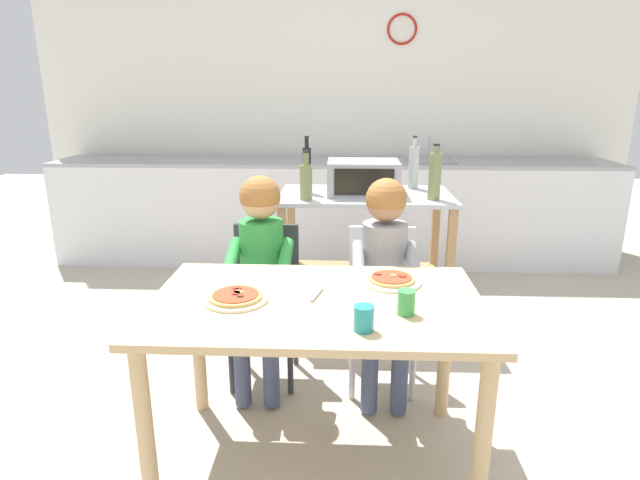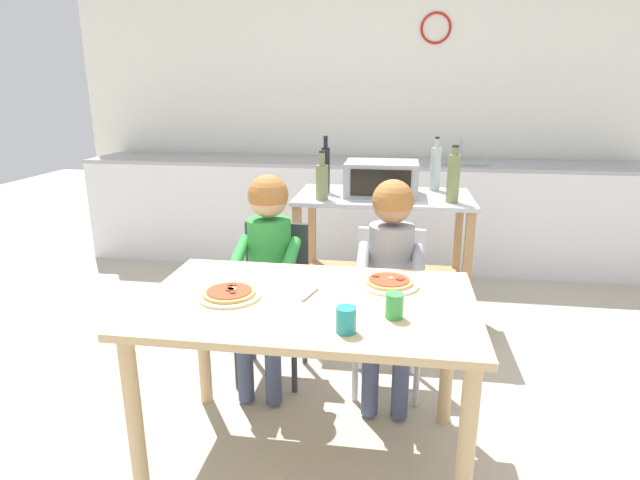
% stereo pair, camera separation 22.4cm
% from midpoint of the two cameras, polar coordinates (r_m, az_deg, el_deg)
% --- Properties ---
extents(ground_plane, '(12.04, 12.04, 0.00)m').
position_cam_midpoint_polar(ground_plane, '(3.40, -1.20, -9.97)').
color(ground_plane, '#B7AD99').
extents(back_wall_tiled, '(5.37, 0.14, 2.70)m').
position_cam_midpoint_polar(back_wall_tiled, '(4.91, 0.19, 14.58)').
color(back_wall_tiled, white).
rests_on(back_wall_tiled, ground).
extents(kitchen_counter, '(4.83, 0.60, 1.10)m').
position_cam_midpoint_polar(kitchen_counter, '(4.62, -0.03, 3.18)').
color(kitchen_counter, silver).
rests_on(kitchen_counter, ground).
extents(kitchen_island_cart, '(1.09, 0.63, 0.86)m').
position_cam_midpoint_polar(kitchen_island_cart, '(3.37, 3.03, 0.40)').
color(kitchen_island_cart, '#B7BABF').
rests_on(kitchen_island_cart, ground).
extents(toaster_oven, '(0.45, 0.34, 0.21)m').
position_cam_midpoint_polar(toaster_oven, '(3.28, 2.81, 6.87)').
color(toaster_oven, '#999BA0').
rests_on(toaster_oven, kitchen_island_cart).
extents(bottle_tall_green_wine, '(0.07, 0.07, 0.35)m').
position_cam_midpoint_polar(bottle_tall_green_wine, '(3.50, 8.46, 7.96)').
color(bottle_tall_green_wine, '#ADB7B2').
rests_on(bottle_tall_green_wine, kitchen_island_cart).
extents(bottle_slim_sauce, '(0.08, 0.08, 0.29)m').
position_cam_midpoint_polar(bottle_slim_sauce, '(3.11, -3.62, 6.50)').
color(bottle_slim_sauce, olive).
rests_on(bottle_slim_sauce, kitchen_island_cart).
extents(bottle_dark_olive_oil, '(0.05, 0.05, 0.36)m').
position_cam_midpoint_polar(bottle_dark_olive_oil, '(3.32, -3.40, 7.82)').
color(bottle_dark_olive_oil, black).
rests_on(bottle_dark_olive_oil, kitchen_island_cart).
extents(bottle_squat_spirits, '(0.07, 0.07, 0.33)m').
position_cam_midpoint_polar(bottle_squat_spirits, '(3.15, 10.54, 6.99)').
color(bottle_squat_spirits, olive).
rests_on(bottle_squat_spirits, kitchen_island_cart).
extents(dining_table, '(1.28, 0.79, 0.73)m').
position_cam_midpoint_polar(dining_table, '(2.05, -3.55, -9.32)').
color(dining_table, tan).
rests_on(dining_table, ground).
extents(dining_chair_left, '(0.36, 0.36, 0.81)m').
position_cam_midpoint_polar(dining_chair_left, '(2.77, -8.38, -5.63)').
color(dining_chair_left, '#333338').
rests_on(dining_chair_left, ground).
extents(dining_chair_right, '(0.36, 0.36, 0.81)m').
position_cam_midpoint_polar(dining_chair_right, '(2.70, 4.45, -6.08)').
color(dining_chair_right, silver).
rests_on(dining_chair_right, ground).
extents(child_in_green_shirt, '(0.32, 0.42, 1.08)m').
position_cam_midpoint_polar(child_in_green_shirt, '(2.59, -9.06, -1.95)').
color(child_in_green_shirt, '#424C6B').
rests_on(child_in_green_shirt, ground).
extents(child_in_grey_shirt, '(0.32, 0.42, 1.08)m').
position_cam_midpoint_polar(child_in_grey_shirt, '(2.52, 4.63, -2.47)').
color(child_in_grey_shirt, '#424C6B').
rests_on(child_in_grey_shirt, ground).
extents(pizza_plate_cream, '(0.25, 0.25, 0.03)m').
position_cam_midpoint_polar(pizza_plate_cream, '(2.03, -12.40, -6.26)').
color(pizza_plate_cream, beige).
rests_on(pizza_plate_cream, dining_table).
extents(pizza_plate_white, '(0.25, 0.25, 0.03)m').
position_cam_midpoint_polar(pizza_plate_white, '(2.17, 4.96, -4.46)').
color(pizza_plate_white, white).
rests_on(pizza_plate_white, dining_table).
extents(drinking_cup_green, '(0.06, 0.06, 0.09)m').
position_cam_midpoint_polar(drinking_cup_green, '(1.87, 6.10, -6.90)').
color(drinking_cup_green, green).
rests_on(drinking_cup_green, dining_table).
extents(drinking_cup_teal, '(0.07, 0.07, 0.09)m').
position_cam_midpoint_polar(drinking_cup_teal, '(1.74, 1.14, -8.69)').
color(drinking_cup_teal, teal).
rests_on(drinking_cup_teal, dining_table).
extents(serving_spoon, '(0.05, 0.14, 0.01)m').
position_cam_midpoint_polar(serving_spoon, '(2.04, -3.39, -6.05)').
color(serving_spoon, '#B7BABF').
rests_on(serving_spoon, dining_table).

